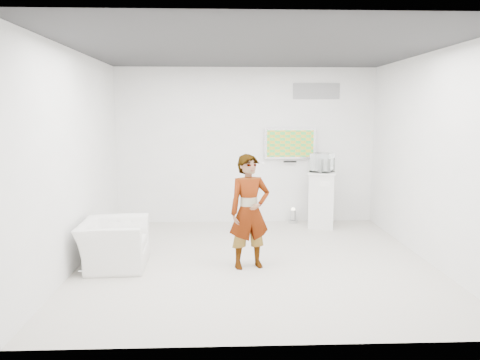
{
  "coord_description": "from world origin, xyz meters",
  "views": [
    {
      "loc": [
        -0.48,
        -6.56,
        2.15
      ],
      "look_at": [
        -0.19,
        0.6,
        1.11
      ],
      "focal_mm": 35.0,
      "sensor_mm": 36.0,
      "label": 1
    }
  ],
  "objects_px": {
    "armchair": "(114,244)",
    "floor_uplight": "(293,216)",
    "person": "(249,212)",
    "tv": "(290,143)",
    "pedestal": "(321,200)"
  },
  "relations": [
    {
      "from": "tv",
      "to": "person",
      "type": "relative_size",
      "value": 0.63
    },
    {
      "from": "person",
      "to": "armchair",
      "type": "relative_size",
      "value": 1.58
    },
    {
      "from": "armchair",
      "to": "pedestal",
      "type": "xyz_separation_m",
      "value": [
        3.38,
        2.15,
        0.2
      ]
    },
    {
      "from": "tv",
      "to": "floor_uplight",
      "type": "bearing_deg",
      "value": -60.81
    },
    {
      "from": "pedestal",
      "to": "person",
      "type": "bearing_deg",
      "value": -123.49
    },
    {
      "from": "armchair",
      "to": "person",
      "type": "bearing_deg",
      "value": -95.36
    },
    {
      "from": "floor_uplight",
      "to": "pedestal",
      "type": "bearing_deg",
      "value": -35.7
    },
    {
      "from": "person",
      "to": "floor_uplight",
      "type": "xyz_separation_m",
      "value": [
        1.01,
        2.6,
        -0.65
      ]
    },
    {
      "from": "tv",
      "to": "pedestal",
      "type": "xyz_separation_m",
      "value": [
        0.54,
        -0.46,
        -1.03
      ]
    },
    {
      "from": "floor_uplight",
      "to": "person",
      "type": "bearing_deg",
      "value": -111.34
    },
    {
      "from": "person",
      "to": "armchair",
      "type": "bearing_deg",
      "value": 161.53
    },
    {
      "from": "tv",
      "to": "pedestal",
      "type": "distance_m",
      "value": 1.25
    },
    {
      "from": "tv",
      "to": "armchair",
      "type": "bearing_deg",
      "value": -137.38
    },
    {
      "from": "armchair",
      "to": "floor_uplight",
      "type": "relative_size",
      "value": 3.46
    },
    {
      "from": "pedestal",
      "to": "tv",
      "type": "bearing_deg",
      "value": 139.7
    }
  ]
}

